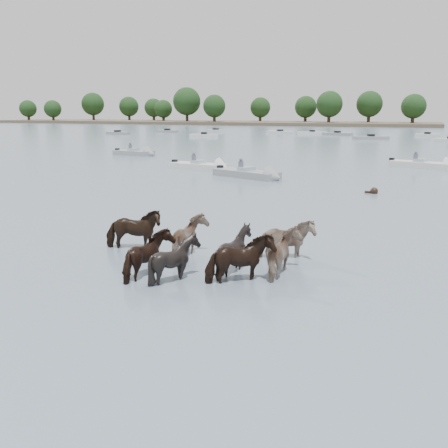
% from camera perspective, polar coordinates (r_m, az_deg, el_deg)
% --- Properties ---
extents(ground, '(400.00, 400.00, 0.00)m').
position_cam_1_polar(ground, '(12.48, -5.51, -8.08)').
color(ground, slate).
rests_on(ground, ground).
extents(shoreline, '(160.00, 30.00, 1.00)m').
position_cam_1_polar(shoreline, '(177.20, -3.01, 11.83)').
color(shoreline, '#4C4233').
rests_on(shoreline, ground).
extents(pony_herd, '(7.36, 4.77, 1.61)m').
position_cam_1_polar(pony_herd, '(14.25, -1.78, -3.10)').
color(pony_herd, black).
rests_on(pony_herd, ground).
extents(swimming_pony, '(0.72, 0.44, 0.44)m').
position_cam_1_polar(swimming_pony, '(28.50, 17.12, 3.67)').
color(swimming_pony, black).
rests_on(swimming_pony, ground).
extents(motorboat_a, '(5.31, 2.27, 1.92)m').
position_cam_1_polar(motorboat_a, '(38.29, -2.08, 6.72)').
color(motorboat_a, silver).
rests_on(motorboat_a, ground).
extents(motorboat_b, '(5.64, 3.38, 1.92)m').
position_cam_1_polar(motorboat_b, '(33.49, 3.63, 5.78)').
color(motorboat_b, gray).
rests_on(motorboat_b, ground).
extents(motorboat_c, '(5.45, 3.15, 1.92)m').
position_cam_1_polar(motorboat_c, '(42.66, 23.00, 6.35)').
color(motorboat_c, silver).
rests_on(motorboat_c, ground).
extents(motorboat_f, '(4.97, 1.96, 1.92)m').
position_cam_1_polar(motorboat_f, '(51.55, -9.90, 8.19)').
color(motorboat_f, gray).
rests_on(motorboat_f, ground).
extents(distant_flotilla, '(107.40, 25.27, 0.93)m').
position_cam_1_polar(distant_flotilla, '(87.59, 18.78, 9.68)').
color(distant_flotilla, gray).
rests_on(distant_flotilla, ground).
extents(treeline, '(151.36, 22.61, 12.54)m').
position_cam_1_polar(treeline, '(176.62, -2.57, 13.72)').
color(treeline, '#382619').
rests_on(treeline, ground).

